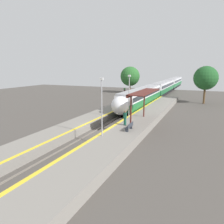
# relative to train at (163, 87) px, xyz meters

# --- Properties ---
(ground_plane) EXTENTS (120.00, 120.00, 0.00)m
(ground_plane) POSITION_rel_train_xyz_m (0.00, -42.83, -2.26)
(ground_plane) COLOR #4C4742
(rail_left) EXTENTS (0.08, 90.00, 0.15)m
(rail_left) POSITION_rel_train_xyz_m (-0.72, -42.83, -2.19)
(rail_left) COLOR slate
(rail_left) RESTS_ON ground_plane
(rail_right) EXTENTS (0.08, 90.00, 0.15)m
(rail_right) POSITION_rel_train_xyz_m (0.72, -42.83, -2.19)
(rail_right) COLOR slate
(rail_right) RESTS_ON ground_plane
(train) EXTENTS (2.88, 73.09, 3.96)m
(train) POSITION_rel_train_xyz_m (0.00, 0.00, 0.00)
(train) COLOR black
(train) RESTS_ON ground_plane
(platform_right) EXTENTS (4.22, 64.00, 1.01)m
(platform_right) POSITION_rel_train_xyz_m (3.72, -42.83, -1.76)
(platform_right) COLOR gray
(platform_right) RESTS_ON ground_plane
(platform_left) EXTENTS (3.37, 64.00, 1.01)m
(platform_left) POSITION_rel_train_xyz_m (-3.30, -42.83, -1.76)
(platform_left) COLOR gray
(platform_left) RESTS_ON ground_plane
(platform_bench) EXTENTS (0.44, 1.79, 0.89)m
(platform_bench) POSITION_rel_train_xyz_m (4.31, -43.04, -0.78)
(platform_bench) COLOR #2D333D
(platform_bench) RESTS_ON platform_right
(person_waiting) EXTENTS (0.36, 0.24, 1.83)m
(person_waiting) POSITION_rel_train_xyz_m (3.00, -41.01, -0.30)
(person_waiting) COLOR #1E604C
(person_waiting) RESTS_ON platform_right
(railway_signal) EXTENTS (0.28, 0.28, 4.18)m
(railway_signal) POSITION_rel_train_xyz_m (-2.55, -26.24, 0.30)
(railway_signal) COLOR #59595E
(railway_signal) RESTS_ON ground_plane
(lamppost_near) EXTENTS (0.36, 0.20, 6.13)m
(lamppost_near) POSITION_rel_train_xyz_m (2.33, -46.20, 2.21)
(lamppost_near) COLOR #9E9EA3
(lamppost_near) RESTS_ON platform_right
(lamppost_mid) EXTENTS (0.36, 0.20, 6.13)m
(lamppost_mid) POSITION_rel_train_xyz_m (2.33, -37.65, 2.21)
(lamppost_mid) COLOR #9E9EA3
(lamppost_mid) RESTS_ON platform_right
(station_canopy) EXTENTS (2.02, 9.01, 4.08)m
(station_canopy) POSITION_rel_train_xyz_m (4.44, -38.40, 2.51)
(station_canopy) COLOR #511E19
(station_canopy) RESTS_ON platform_right
(background_tree_left) EXTENTS (6.10, 6.10, 8.38)m
(background_tree_left) POSITION_rel_train_xyz_m (-10.60, 0.46, 3.05)
(background_tree_left) COLOR brown
(background_tree_left) RESTS_ON ground_plane
(background_tree_right) EXTENTS (5.30, 5.30, 8.45)m
(background_tree_right) POSITION_rel_train_xyz_m (11.68, -12.62, 3.52)
(background_tree_right) COLOR brown
(background_tree_right) RESTS_ON ground_plane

